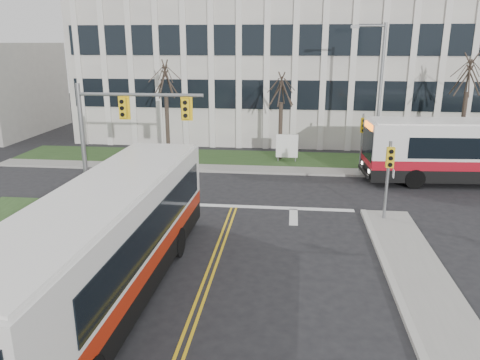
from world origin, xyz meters
The scene contains 13 objects.
ground centered at (0.00, 0.00, 0.00)m, with size 120.00×120.00×0.00m, color black.
sidewalk_cross centered at (5.00, 15.20, 0.07)m, with size 44.00×1.60×0.14m, color #9E9B93.
building_lawn centered at (5.00, 18.00, 0.06)m, with size 44.00×5.00×0.12m, color #28441D.
office_building centered at (5.00, 30.00, 6.00)m, with size 40.00×16.00×12.00m, color silver.
mast_arm_signal centered at (-5.62, 7.16, 4.26)m, with size 6.11×0.38×6.20m.
signal_pole_near centered at (7.20, 6.90, 2.50)m, with size 0.34×0.39×3.80m.
signal_pole_far centered at (7.20, 15.40, 2.50)m, with size 0.34×0.39×3.80m.
streetlight centered at (8.03, 16.20, 5.19)m, with size 2.15×0.25×9.20m.
directory_sign centered at (2.50, 17.50, 1.17)m, with size 1.50×0.12×2.00m.
tree_left centered at (-6.00, 18.00, 5.51)m, with size 1.80×1.80×7.70m.
tree_mid centered at (2.00, 18.20, 4.88)m, with size 1.80×1.80×6.82m.
tree_right centered at (14.00, 18.00, 5.91)m, with size 1.80×1.80×8.25m.
bus_main centered at (-2.93, -1.17, 1.84)m, with size 2.99×13.80×3.68m, color silver, non-canonical shape.
Camera 1 is at (2.78, -14.12, 8.04)m, focal length 35.00 mm.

